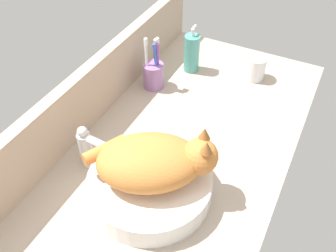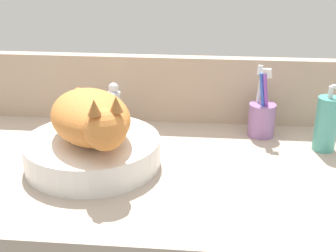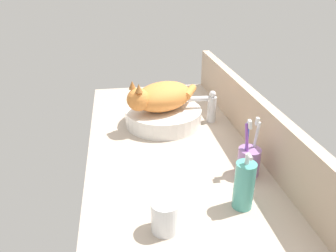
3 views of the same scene
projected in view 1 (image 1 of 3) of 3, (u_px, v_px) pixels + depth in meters
ground_plane at (174, 157)px, 107.74cm from camera, size 124.85×61.14×4.00cm
backsplash_panel at (86, 98)px, 109.43cm from camera, size 124.85×3.60×18.51cm
sink_basin at (150, 185)px, 93.75cm from camera, size 31.07×31.07×6.50cm
cat at (155, 161)px, 87.65cm from camera, size 27.00×30.11×14.00cm
faucet at (89, 146)px, 97.87cm from camera, size 3.60×11.85×13.60cm
soap_dispenser at (192, 53)px, 131.18cm from camera, size 5.42×5.42×16.88cm
toothbrush_cup at (153, 74)px, 125.40cm from camera, size 6.99×6.99×18.69cm
water_glass at (255, 69)px, 129.79cm from camera, size 6.94×6.94×8.28cm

